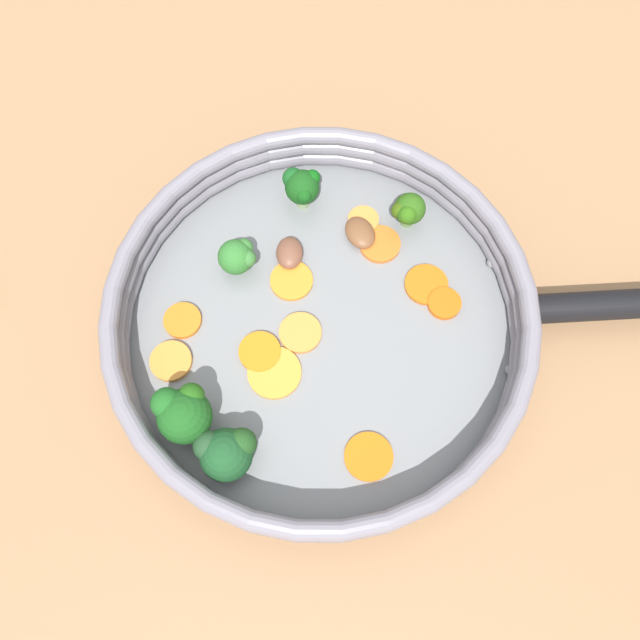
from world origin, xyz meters
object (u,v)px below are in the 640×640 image
(carrot_slice_0, at_px, (444,303))
(broccoli_floret_1, at_px, (183,413))
(carrot_slice_6, at_px, (300,333))
(carrot_slice_1, at_px, (171,361))
(carrot_slice_5, at_px, (380,244))
(carrot_slice_7, at_px, (369,457))
(mushroom_piece_0, at_px, (290,253))
(mushroom_piece_1, at_px, (360,233))
(broccoli_floret_0, at_px, (238,256))
(broccoli_floret_3, at_px, (302,186))
(carrot_slice_4, at_px, (426,285))
(carrot_slice_2, at_px, (183,320))
(broccoli_floret_2, at_px, (408,211))
(skillet, at_px, (320,329))
(carrot_slice_3, at_px, (292,281))
(broccoli_floret_4, at_px, (226,452))
(carrot_slice_10, at_px, (260,352))
(carrot_slice_9, at_px, (274,373))
(carrot_slice_8, at_px, (363,220))

(carrot_slice_0, distance_m, broccoli_floret_1, 0.24)
(carrot_slice_6, height_order, broccoli_floret_1, broccoli_floret_1)
(carrot_slice_1, distance_m, carrot_slice_6, 0.11)
(carrot_slice_5, relative_size, carrot_slice_6, 1.02)
(carrot_slice_7, bearing_deg, carrot_slice_5, -167.49)
(carrot_slice_7, xyz_separation_m, mushroom_piece_0, (-0.15, -0.12, 0.01))
(mushroom_piece_0, bearing_deg, mushroom_piece_1, 125.31)
(broccoli_floret_0, bearing_deg, mushroom_piece_0, 120.10)
(broccoli_floret_1, bearing_deg, broccoli_floret_3, 173.94)
(broccoli_floret_0, distance_m, broccoli_floret_1, 0.15)
(carrot_slice_4, xyz_separation_m, mushroom_piece_1, (-0.03, -0.07, 0.00))
(carrot_slice_2, bearing_deg, carrot_slice_0, 111.17)
(carrot_slice_0, xyz_separation_m, carrot_slice_4, (-0.01, -0.02, -0.00))
(carrot_slice_5, distance_m, broccoli_floret_1, 0.23)
(carrot_slice_5, height_order, broccoli_floret_2, broccoli_floret_2)
(carrot_slice_6, xyz_separation_m, broccoli_floret_3, (-0.13, -0.04, 0.03))
(skillet, xyz_separation_m, broccoli_floret_3, (-0.11, -0.05, 0.04))
(broccoli_floret_2, bearing_deg, broccoli_floret_0, -56.66)
(carrot_slice_1, bearing_deg, carrot_slice_4, 125.11)
(carrot_slice_1, distance_m, carrot_slice_7, 0.18)
(carrot_slice_2, bearing_deg, carrot_slice_5, 130.42)
(carrot_slice_3, bearing_deg, mushroom_piece_1, 143.68)
(carrot_slice_3, distance_m, carrot_slice_4, 0.12)
(carrot_slice_1, height_order, mushroom_piece_1, mushroom_piece_1)
(carrot_slice_6, relative_size, broccoli_floret_0, 1.02)
(carrot_slice_1, bearing_deg, carrot_slice_6, 120.42)
(carrot_slice_2, distance_m, carrot_slice_7, 0.20)
(carrot_slice_2, xyz_separation_m, broccoli_floret_4, (0.10, 0.08, 0.02))
(carrot_slice_7, bearing_deg, carrot_slice_4, 177.03)
(carrot_slice_10, height_order, broccoli_floret_1, broccoli_floret_1)
(carrot_slice_10, height_order, broccoli_floret_4, broccoli_floret_4)
(carrot_slice_4, xyz_separation_m, broccoli_floret_3, (-0.05, -0.13, 0.03))
(skillet, height_order, carrot_slice_6, carrot_slice_6)
(carrot_slice_7, height_order, carrot_slice_10, carrot_slice_10)
(carrot_slice_1, height_order, carrot_slice_10, same)
(carrot_slice_5, bearing_deg, mushroom_piece_0, -64.79)
(carrot_slice_10, distance_m, mushroom_piece_0, 0.10)
(carrot_slice_1, bearing_deg, carrot_slice_3, 143.94)
(carrot_slice_9, height_order, carrot_slice_10, carrot_slice_10)
(carrot_slice_5, relative_size, carrot_slice_10, 1.04)
(carrot_slice_0, distance_m, carrot_slice_1, 0.24)
(broccoli_floret_3, bearing_deg, mushroom_piece_0, 6.35)
(carrot_slice_3, bearing_deg, carrot_slice_8, 150.06)
(skillet, relative_size, carrot_slice_10, 9.48)
(skillet, distance_m, carrot_slice_4, 0.10)
(carrot_slice_6, relative_size, mushroom_piece_1, 1.07)
(carrot_slice_0, distance_m, broccoli_floret_3, 0.17)
(carrot_slice_5, xyz_separation_m, broccoli_floret_3, (-0.02, -0.08, 0.03))
(carrot_slice_0, height_order, broccoli_floret_1, broccoli_floret_1)
(carrot_slice_8, bearing_deg, carrot_slice_6, -10.14)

